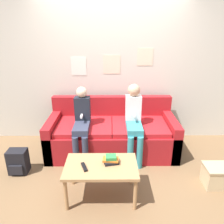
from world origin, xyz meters
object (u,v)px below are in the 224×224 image
at_px(coffee_table, 101,169).
at_px(backpack, 18,162).
at_px(tv_remote, 84,167).
at_px(storage_box, 219,176).
at_px(person_right, 134,118).
at_px(couch, 112,134).
at_px(person_left, 82,121).

height_order(coffee_table, backpack, coffee_table).
relative_size(coffee_table, tv_remote, 5.02).
relative_size(storage_box, backpack, 1.12).
relative_size(person_right, tv_remote, 6.81).
xyz_separation_m(tv_remote, storage_box, (1.75, 0.24, -0.32)).
bearing_deg(coffee_table, tv_remote, -165.40).
xyz_separation_m(coffee_table, tv_remote, (-0.19, -0.05, 0.07)).
bearing_deg(couch, person_right, -31.13).
bearing_deg(backpack, person_right, 13.92).
relative_size(couch, person_right, 1.76).
height_order(person_left, backpack, person_left).
height_order(coffee_table, storage_box, coffee_table).
height_order(coffee_table, person_right, person_right).
relative_size(person_left, tv_remote, 6.57).
bearing_deg(person_right, backpack, -166.08).
xyz_separation_m(couch, backpack, (-1.36, -0.62, -0.12)).
xyz_separation_m(couch, person_left, (-0.47, -0.21, 0.34)).
xyz_separation_m(couch, storage_box, (1.42, -0.92, -0.15)).
bearing_deg(tv_remote, person_right, 33.92).
bearing_deg(person_left, storage_box, -20.41).
relative_size(couch, coffee_table, 2.40).
distance_m(couch, person_right, 0.54).
xyz_separation_m(coffee_table, person_right, (0.48, 0.90, 0.27)).
height_order(person_left, storage_box, person_left).
xyz_separation_m(person_left, backpack, (-0.89, -0.41, -0.46)).
bearing_deg(backpack, person_left, 24.64).
bearing_deg(coffee_table, person_left, 110.14).
bearing_deg(couch, storage_box, -32.85).
distance_m(couch, tv_remote, 1.22).
bearing_deg(coffee_table, backpack, 158.38).
relative_size(person_right, backpack, 3.26).
bearing_deg(person_left, coffee_table, -69.86).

